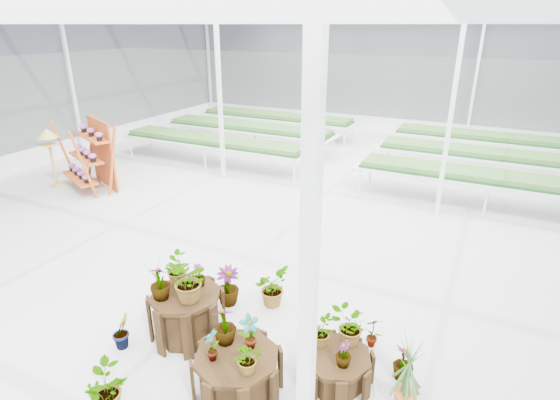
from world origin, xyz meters
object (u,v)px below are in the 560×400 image
at_px(plinth_tall, 187,314).
at_px(bird_table, 52,158).
at_px(plinth_mid, 237,374).
at_px(plinth_low, 335,368).
at_px(shelf_rack, 87,155).

distance_m(plinth_tall, bird_table, 7.98).
bearing_deg(plinth_mid, plinth_low, 34.99).
xyz_separation_m(plinth_mid, shelf_rack, (-7.35, 4.39, 0.65)).
xyz_separation_m(plinth_tall, plinth_low, (2.20, 0.10, -0.15)).
bearing_deg(shelf_rack, plinth_mid, -7.01).
distance_m(plinth_tall, plinth_mid, 1.34).
bearing_deg(plinth_low, bird_table, 160.26).
height_order(plinth_mid, shelf_rack, shelf_rack).
bearing_deg(bird_table, plinth_mid, -14.51).
xyz_separation_m(plinth_tall, shelf_rack, (-6.15, 3.79, 0.58)).
bearing_deg(shelf_rack, plinth_low, -0.01).
distance_m(plinth_tall, shelf_rack, 7.25).
distance_m(plinth_mid, bird_table, 9.32).
distance_m(shelf_rack, bird_table, 1.07).
bearing_deg(plinth_low, plinth_mid, -145.01).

